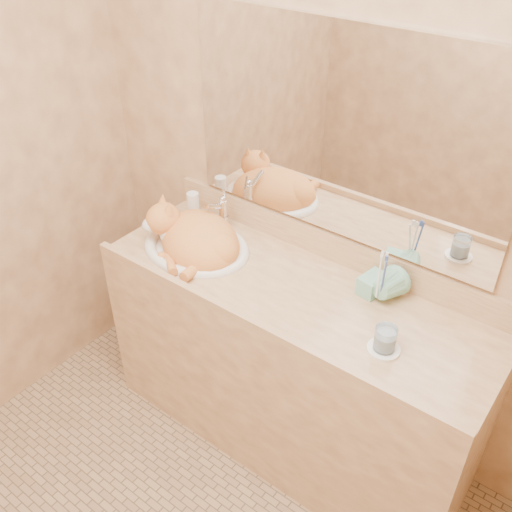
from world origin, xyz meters
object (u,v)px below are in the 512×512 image
Objects in this scene: sink_basin at (195,234)px; water_glass at (385,339)px; vanity_counter at (290,367)px; soap_dispenser at (364,281)px; toothbrush_cup at (379,293)px; cat at (193,236)px.

water_glass is at bearing -15.84° from sink_basin.
vanity_counter is 0.57m from soap_dispenser.
vanity_counter is 13.04× the size of toothbrush_cup.
toothbrush_cup is (0.06, 0.00, -0.03)m from soap_dispenser.
sink_basin is at bearing -170.25° from toothbrush_cup.
cat is 2.45× the size of soap_dispenser.
soap_dispenser is at bearing 35.56° from cat.
sink_basin is 0.73m from soap_dispenser.
soap_dispenser is (0.72, 0.14, 0.02)m from cat.
toothbrush_cup is (0.30, 0.11, 0.48)m from vanity_counter.
soap_dispenser reaches higher than vanity_counter.
toothbrush_cup is at bearing 10.97° from soap_dispenser.
soap_dispenser is 0.28m from water_glass.
soap_dispenser is 1.91× the size of water_glass.
cat is 0.92m from water_glass.
toothbrush_cup is 1.40× the size of water_glass.
cat is at bearing 176.31° from water_glass.
soap_dispenser reaches higher than toothbrush_cup.
vanity_counter is at bearing -144.22° from soap_dispenser.
vanity_counter is 3.89× the size of cat.
water_glass reaches higher than vanity_counter.
water_glass is at bearing -57.68° from toothbrush_cup.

